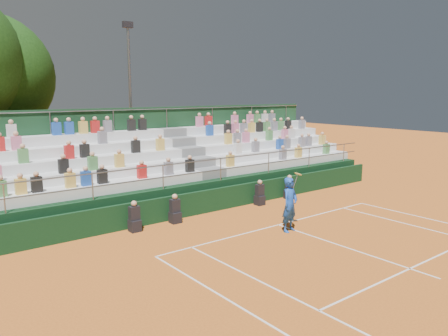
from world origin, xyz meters
TOP-DOWN VIEW (x-y plane):
  - ground at (0.00, 0.00)m, footprint 90.00×90.00m
  - courtside_wall at (0.00, 3.20)m, footprint 20.00×0.15m
  - line_officials at (-0.73, 2.75)m, footprint 8.71×0.40m
  - grandstand at (-0.00, 6.44)m, footprint 20.00×5.20m
  - tennis_player at (-0.23, -0.80)m, footprint 0.95×0.63m
  - floodlight_mast at (-0.10, 12.48)m, footprint 0.60×0.25m

SIDE VIEW (x-z plane):
  - ground at x=0.00m, z-range 0.00..0.00m
  - line_officials at x=-0.73m, z-range -0.12..1.07m
  - courtside_wall at x=0.00m, z-range 0.00..1.00m
  - tennis_player at x=-0.23m, z-range -0.08..2.14m
  - grandstand at x=0.00m, z-range -1.12..3.28m
  - floodlight_mast at x=-0.10m, z-range 0.69..9.89m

